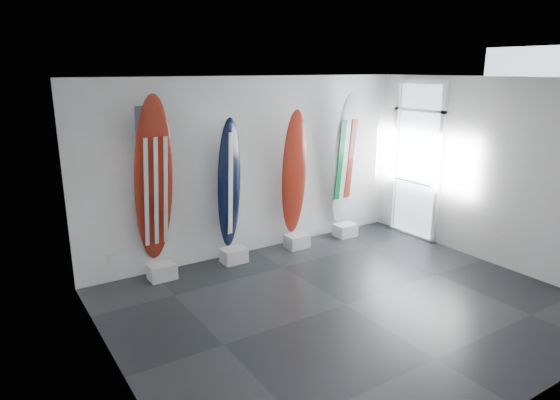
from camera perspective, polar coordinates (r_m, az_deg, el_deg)
floor at (r=6.89m, az=7.64°, el=-11.97°), size 6.00×6.00×0.00m
ceiling at (r=6.14m, az=8.64°, el=13.83°), size 6.00×6.00×0.00m
wall_back at (r=8.34m, az=-3.19°, el=3.89°), size 6.00×0.00×6.00m
wall_front at (r=4.85m, az=27.89°, el=-6.23°), size 6.00×0.00×6.00m
wall_left at (r=5.00m, az=-19.00°, el=-4.64°), size 0.00×5.00×5.00m
wall_right at (r=8.58m, az=23.48°, el=2.97°), size 0.00×5.00×5.00m
display_block_usa at (r=7.76m, az=-13.55°, el=-8.09°), size 0.40×0.30×0.24m
surfboard_usa at (r=7.43m, az=-14.47°, el=2.13°), size 0.58×0.48×2.56m
display_block_navy at (r=8.20m, az=-5.38°, el=-6.42°), size 0.40×0.30×0.24m
surfboard_navy at (r=7.93m, az=-5.93°, el=1.85°), size 0.52×0.31×2.15m
display_block_swiss at (r=8.82m, az=1.98°, el=-4.79°), size 0.40×0.30×0.24m
surfboard_swiss at (r=8.56m, az=1.67°, el=3.15°), size 0.51×0.24×2.22m
display_block_italy at (r=9.47m, az=7.59°, el=-3.50°), size 0.40×0.30×0.24m
surfboard_italy at (r=9.21m, az=7.47°, el=4.65°), size 0.58×0.37×2.47m
wall_outlet at (r=7.78m, az=-18.94°, el=-6.61°), size 0.09×0.02×0.13m
glass_door at (r=9.50m, az=15.60°, el=4.26°), size 0.12×1.16×2.85m
balcony at (r=10.70m, az=20.01°, el=0.00°), size 2.80×2.20×1.20m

